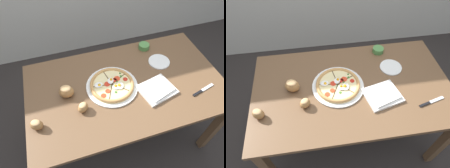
% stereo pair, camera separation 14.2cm
% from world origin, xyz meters
% --- Properties ---
extents(ground_plane, '(12.00, 12.00, 0.00)m').
position_xyz_m(ground_plane, '(0.00, 0.00, 0.00)').
color(ground_plane, '#2D2826').
extents(dining_table, '(1.43, 0.84, 0.74)m').
position_xyz_m(dining_table, '(0.00, 0.00, 0.64)').
color(dining_table, brown).
rests_on(dining_table, ground_plane).
extents(pizza, '(0.37, 0.37, 0.05)m').
position_xyz_m(pizza, '(-0.11, 0.01, 0.76)').
color(pizza, white).
rests_on(pizza, dining_table).
extents(ramekin_bowl, '(0.09, 0.09, 0.04)m').
position_xyz_m(ramekin_bowl, '(0.28, 0.33, 0.76)').
color(ramekin_bowl, '#4C8442').
rests_on(ramekin_bowl, dining_table).
extents(napkin_folded, '(0.28, 0.25, 0.04)m').
position_xyz_m(napkin_folded, '(0.19, -0.12, 0.75)').
color(napkin_folded, silver).
rests_on(napkin_folded, dining_table).
extents(bread_piece_near, '(0.10, 0.09, 0.07)m').
position_xyz_m(bread_piece_near, '(-0.64, -0.16, 0.77)').
color(bread_piece_near, olive).
rests_on(bread_piece_near, dining_table).
extents(bread_piece_mid, '(0.10, 0.09, 0.07)m').
position_xyz_m(bread_piece_mid, '(-0.35, -0.12, 0.77)').
color(bread_piece_mid, '#A3703D').
rests_on(bread_piece_mid, dining_table).
extents(bread_piece_far, '(0.12, 0.10, 0.09)m').
position_xyz_m(bread_piece_far, '(-0.43, 0.03, 0.78)').
color(bread_piece_far, '#A3703D').
rests_on(bread_piece_far, dining_table).
extents(knife_main, '(0.19, 0.07, 0.01)m').
position_xyz_m(knife_main, '(0.50, -0.22, 0.74)').
color(knife_main, silver).
rests_on(knife_main, dining_table).
extents(side_saucer, '(0.17, 0.17, 0.01)m').
position_xyz_m(side_saucer, '(0.33, 0.14, 0.74)').
color(side_saucer, white).
rests_on(side_saucer, dining_table).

